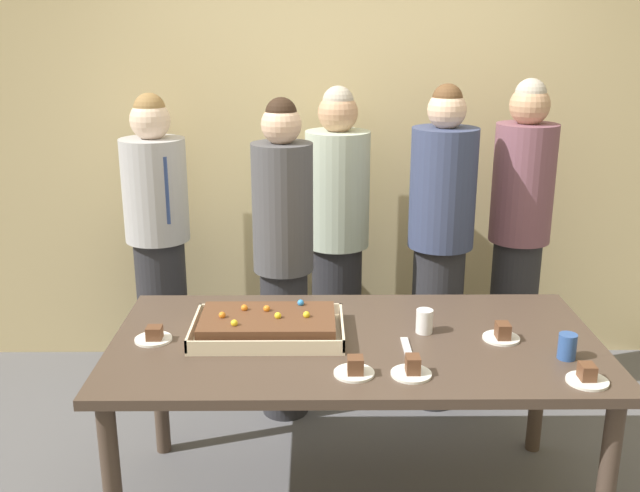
% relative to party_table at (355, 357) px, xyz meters
% --- Properties ---
extents(interior_back_panel, '(8.00, 0.12, 3.00)m').
position_rel_party_table_xyz_m(interior_back_panel, '(0.00, 1.60, 0.80)').
color(interior_back_panel, '#CCB784').
rests_on(interior_back_panel, ground_plane).
extents(party_table, '(1.98, 1.00, 0.78)m').
position_rel_party_table_xyz_m(party_table, '(0.00, 0.00, 0.00)').
color(party_table, '#47382D').
rests_on(party_table, ground_plane).
extents(sheet_cake, '(0.62, 0.39, 0.11)m').
position_rel_party_table_xyz_m(sheet_cake, '(-0.36, 0.04, 0.12)').
color(sheet_cake, beige).
rests_on(sheet_cake, party_table).
extents(plated_slice_near_left, '(0.15, 0.15, 0.07)m').
position_rel_party_table_xyz_m(plated_slice_near_left, '(0.59, -0.01, 0.10)').
color(plated_slice_near_left, white).
rests_on(plated_slice_near_left, party_table).
extents(plated_slice_near_right, '(0.15, 0.15, 0.07)m').
position_rel_party_table_xyz_m(plated_slice_near_right, '(-0.02, -0.31, 0.10)').
color(plated_slice_near_right, white).
rests_on(plated_slice_near_right, party_table).
extents(plated_slice_far_left, '(0.15, 0.15, 0.07)m').
position_rel_party_table_xyz_m(plated_slice_far_left, '(0.81, -0.38, 0.10)').
color(plated_slice_far_left, white).
rests_on(plated_slice_far_left, party_table).
extents(plated_slice_far_right, '(0.15, 0.15, 0.07)m').
position_rel_party_table_xyz_m(plated_slice_far_right, '(0.19, -0.32, 0.10)').
color(plated_slice_far_right, white).
rests_on(plated_slice_far_right, party_table).
extents(plated_slice_center_front, '(0.15, 0.15, 0.06)m').
position_rel_party_table_xyz_m(plated_slice_center_front, '(-0.82, -0.01, 0.10)').
color(plated_slice_center_front, white).
rests_on(plated_slice_center_front, party_table).
extents(drink_cup_nearest, '(0.07, 0.07, 0.10)m').
position_rel_party_table_xyz_m(drink_cup_nearest, '(0.29, 0.06, 0.13)').
color(drink_cup_nearest, white).
rests_on(drink_cup_nearest, party_table).
extents(drink_cup_middle, '(0.07, 0.07, 0.10)m').
position_rel_party_table_xyz_m(drink_cup_middle, '(0.80, -0.19, 0.13)').
color(drink_cup_middle, '#2D5199').
rests_on(drink_cup_middle, party_table).
extents(cake_server_utensil, '(0.03, 0.20, 0.01)m').
position_rel_party_table_xyz_m(cake_server_utensil, '(0.20, -0.10, 0.08)').
color(cake_server_utensil, silver).
rests_on(cake_server_utensil, party_table).
extents(person_serving_front, '(0.34, 0.34, 1.73)m').
position_rel_party_table_xyz_m(person_serving_front, '(0.49, 0.91, 0.20)').
color(person_serving_front, '#28282D').
rests_on(person_serving_front, ground_plane).
extents(person_green_shirt_behind, '(0.31, 0.31, 1.68)m').
position_rel_party_table_xyz_m(person_green_shirt_behind, '(-0.32, 0.80, 0.18)').
color(person_green_shirt_behind, '#28282D').
rests_on(person_green_shirt_behind, ground_plane).
extents(person_striped_tie_right, '(0.36, 0.36, 1.66)m').
position_rel_party_table_xyz_m(person_striped_tie_right, '(-1.05, 1.21, 0.16)').
color(person_striped_tie_right, '#28282D').
rests_on(person_striped_tie_right, ground_plane).
extents(person_far_right_suit, '(0.33, 0.33, 1.75)m').
position_rel_party_table_xyz_m(person_far_right_suit, '(0.94, 1.06, 0.21)').
color(person_far_right_suit, '#28282D').
rests_on(person_far_right_suit, ground_plane).
extents(person_left_edge_reaching, '(0.36, 0.36, 1.70)m').
position_rel_party_table_xyz_m(person_left_edge_reaching, '(-0.04, 1.24, 0.17)').
color(person_left_edge_reaching, '#28282D').
rests_on(person_left_edge_reaching, ground_plane).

